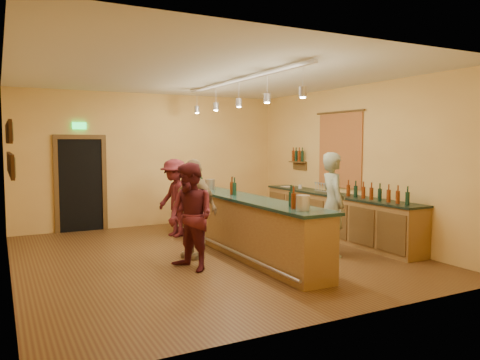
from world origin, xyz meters
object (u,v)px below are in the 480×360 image
customer_a (191,217)px  back_counter (336,215)px  bartender (333,204)px  customer_b (194,208)px  bar_stool (246,217)px  tasting_bar (239,219)px  customer_c (175,198)px

customer_a → back_counter: bearing=85.7°
bartender → customer_a: 2.62m
customer_b → bar_stool: 1.72m
tasting_bar → bar_stool: bearing=53.6°
customer_a → customer_b: 0.85m
customer_c → bartender: bearing=19.5°
customer_b → bartender: bearing=41.3°
customer_b → customer_a: bearing=-49.1°
tasting_bar → customer_a: size_ratio=2.98×
back_counter → tasting_bar: 2.42m
bar_stool → bartender: bearing=-67.2°
tasting_bar → bartender: size_ratio=2.75×
bartender → back_counter: bearing=-22.8°
customer_b → bar_stool: bearing=94.3°
back_counter → tasting_bar: tasting_bar is taller
bartender → tasting_bar: bearing=71.0°
tasting_bar → bar_stool: tasting_bar is taller
back_counter → customer_b: 3.33m
tasting_bar → bartender: 1.73m
bartender → customer_c: bearing=51.2°
customer_a → bar_stool: (1.84, 1.56, -0.36)m
tasting_bar → bar_stool: (0.59, 0.79, -0.11)m
customer_a → customer_b: customer_b is taller
back_counter → tasting_bar: (-2.41, -0.18, 0.12)m
customer_b → bar_stool: size_ratio=2.71×
customer_c → bar_stool: 1.64m
customer_b → bar_stool: customer_b is taller
back_counter → bartender: size_ratio=2.46×
bar_stool → customer_a: bearing=-139.6°
back_counter → customer_a: bearing=-165.5°
customer_b → customer_c: bearing=146.2°
customer_a → bar_stool: customer_a is taller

